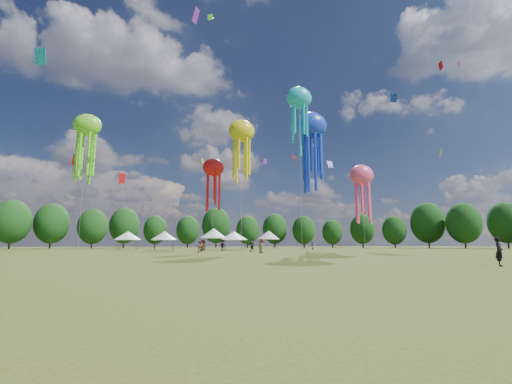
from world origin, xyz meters
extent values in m
plane|color=#384416|center=(0.00, 0.00, 0.00)|extent=(300.00, 300.00, 0.00)
imported|color=black|center=(6.51, -0.50, 0.79)|extent=(0.68, 0.67, 1.58)
imported|color=gray|center=(-6.64, 33.39, 0.77)|extent=(0.76, 0.60, 1.54)
imported|color=gray|center=(-3.97, 53.43, 0.97)|extent=(0.67, 0.98, 1.93)
imported|color=gray|center=(20.31, 55.60, 0.82)|extent=(0.70, 0.86, 1.64)
imported|color=gray|center=(-1.68, 43.74, 0.95)|extent=(1.36, 0.98, 1.89)
imported|color=gray|center=(-5.55, 42.07, 0.77)|extent=(0.95, 0.55, 1.53)
imported|color=gray|center=(2.09, 37.89, 0.96)|extent=(1.72, 1.59, 1.92)
imported|color=gray|center=(-5.62, 40.69, 0.95)|extent=(0.68, 0.82, 1.91)
imported|color=gray|center=(1.24, 29.11, 0.94)|extent=(1.00, 1.09, 1.88)
cylinder|color=#47474C|center=(-20.30, 54.17, 0.96)|extent=(0.08, 0.08, 1.92)
cylinder|color=#47474C|center=(-20.30, 57.72, 0.96)|extent=(0.08, 0.08, 1.92)
cylinder|color=#47474C|center=(-16.75, 54.17, 0.96)|extent=(0.08, 0.08, 1.92)
cylinder|color=#47474C|center=(-16.75, 57.72, 0.96)|extent=(0.08, 0.08, 1.92)
cube|color=white|center=(-18.52, 55.94, 1.97)|extent=(3.95, 3.95, 0.10)
cone|color=white|center=(-18.52, 55.94, 2.85)|extent=(5.13, 5.13, 1.65)
cylinder|color=#47474C|center=(-13.23, 49.84, 0.93)|extent=(0.08, 0.08, 1.87)
cylinder|color=#47474C|center=(-13.23, 53.16, 0.93)|extent=(0.08, 0.08, 1.87)
cylinder|color=#47474C|center=(-9.92, 49.84, 0.93)|extent=(0.08, 0.08, 1.87)
cylinder|color=#47474C|center=(-9.92, 53.16, 0.93)|extent=(0.08, 0.08, 1.87)
cube|color=white|center=(-11.58, 51.50, 1.92)|extent=(3.72, 3.72, 0.10)
cone|color=white|center=(-11.58, 51.50, 2.76)|extent=(4.83, 4.83, 1.60)
cylinder|color=#47474C|center=(-3.94, 51.09, 1.13)|extent=(0.08, 0.08, 2.26)
cylinder|color=#47474C|center=(-3.94, 54.85, 1.13)|extent=(0.08, 0.08, 2.26)
cylinder|color=#47474C|center=(-0.18, 51.09, 1.13)|extent=(0.08, 0.08, 2.26)
cylinder|color=#47474C|center=(-0.18, 54.85, 1.13)|extent=(0.08, 0.08, 2.26)
cube|color=white|center=(-2.06, 52.97, 2.31)|extent=(4.15, 4.15, 0.10)
cone|color=white|center=(-2.06, 52.97, 3.33)|extent=(5.40, 5.40, 1.94)
cylinder|color=#47474C|center=(-0.14, 49.45, 0.96)|extent=(0.08, 0.08, 1.92)
cylinder|color=#47474C|center=(-0.14, 53.28, 0.96)|extent=(0.08, 0.08, 1.92)
cylinder|color=#47474C|center=(3.69, 49.45, 0.96)|extent=(0.08, 0.08, 1.92)
cylinder|color=#47474C|center=(3.69, 53.28, 0.96)|extent=(0.08, 0.08, 1.92)
cube|color=white|center=(1.77, 51.36, 1.97)|extent=(4.23, 4.23, 0.10)
cone|color=white|center=(1.77, 51.36, 2.84)|extent=(5.50, 5.50, 1.65)
cylinder|color=#47474C|center=(8.86, 54.92, 1.08)|extent=(0.08, 0.08, 2.16)
cylinder|color=#47474C|center=(8.86, 58.17, 1.08)|extent=(0.08, 0.08, 2.16)
cylinder|color=#47474C|center=(12.11, 54.92, 1.08)|extent=(0.08, 0.08, 2.16)
cylinder|color=#47474C|center=(12.11, 58.17, 1.08)|extent=(0.08, 0.08, 2.16)
cube|color=white|center=(10.49, 56.55, 2.21)|extent=(3.65, 3.65, 0.10)
cone|color=white|center=(10.49, 56.55, 3.19)|extent=(4.74, 4.74, 1.85)
ellipsoid|color=yellow|center=(-1.40, 29.86, 17.01)|extent=(3.69, 2.59, 3.14)
cylinder|color=beige|center=(-1.40, 29.86, 8.51)|extent=(0.03, 0.03, 17.01)
ellipsoid|color=#19B3DB|center=(9.88, 35.99, 25.89)|extent=(4.47, 3.13, 3.80)
cylinder|color=beige|center=(9.88, 35.99, 12.94)|extent=(0.03, 0.03, 25.89)
ellipsoid|color=#FF4B86|center=(18.83, 32.17, 12.11)|extent=(3.97, 2.78, 3.37)
cylinder|color=beige|center=(18.83, 32.17, 6.06)|extent=(0.03, 0.03, 12.11)
ellipsoid|color=#73EF27|center=(-25.71, 49.18, 22.41)|extent=(4.77, 3.34, 4.06)
cylinder|color=beige|center=(-25.71, 49.18, 11.20)|extent=(0.03, 0.03, 22.41)
ellipsoid|color=red|center=(-5.00, 32.37, 12.05)|extent=(3.06, 2.14, 2.60)
cylinder|color=beige|center=(-5.00, 32.37, 6.02)|extent=(0.03, 0.03, 12.05)
ellipsoid|color=blue|center=(15.66, 43.83, 24.26)|extent=(6.02, 4.22, 5.12)
cylinder|color=beige|center=(15.66, 43.83, 12.13)|extent=(0.03, 0.03, 24.26)
cube|color=#73EF27|center=(-5.90, 32.42, 35.65)|extent=(0.82, 0.51, 1.13)
cube|color=blue|center=(-1.64, 62.26, 19.97)|extent=(1.48, 0.92, 2.03)
cube|color=#19B3DB|center=(24.38, 62.41, 26.07)|extent=(0.62, 0.56, 0.91)
cube|color=purple|center=(8.48, 52.21, 18.52)|extent=(1.04, 0.50, 1.21)
cube|color=red|center=(26.80, 22.72, 27.02)|extent=(0.26, 1.10, 1.34)
cube|color=blue|center=(24.27, 30.26, 25.01)|extent=(0.71, 1.46, 1.64)
cube|color=#19B3DB|center=(-28.11, 31.97, 25.62)|extent=(1.61, 1.29, 2.22)
cube|color=purple|center=(-7.82, 36.71, 38.60)|extent=(1.38, 2.50, 2.62)
cube|color=red|center=(-21.48, 65.64, 15.89)|extent=(1.36, 2.21, 2.61)
cube|color=yellow|center=(12.05, 43.65, 28.08)|extent=(2.20, 1.24, 2.28)
cube|color=blue|center=(26.21, 57.33, 20.15)|extent=(1.56, 0.82, 1.83)
cube|color=#FF4B86|center=(17.48, 58.83, 21.69)|extent=(0.70, 1.71, 1.83)
cube|color=purple|center=(32.75, 25.14, 29.44)|extent=(0.84, 0.23, 0.94)
cube|color=red|center=(-27.91, 53.26, 16.68)|extent=(1.93, 1.08, 2.11)
cube|color=#E6A30E|center=(-4.91, 49.68, 17.20)|extent=(0.50, 1.08, 1.25)
cube|color=yellow|center=(34.17, 31.79, 16.76)|extent=(1.03, 1.07, 1.67)
cylinder|color=#38281C|center=(-47.17, 78.19, 1.68)|extent=(0.44, 0.44, 3.36)
ellipsoid|color=#184216|center=(-47.17, 78.19, 6.51)|extent=(8.40, 8.40, 10.51)
cylinder|color=#38281C|center=(-40.68, 85.49, 1.71)|extent=(0.44, 0.44, 3.41)
ellipsoid|color=#184216|center=(-40.68, 85.49, 6.61)|extent=(8.53, 8.53, 10.66)
cylinder|color=#38281C|center=(-30.60, 85.02, 1.53)|extent=(0.44, 0.44, 3.07)
ellipsoid|color=#184216|center=(-30.60, 85.02, 5.94)|extent=(7.66, 7.66, 9.58)
cylinder|color=#38281C|center=(-23.51, 93.33, 1.72)|extent=(0.44, 0.44, 3.43)
ellipsoid|color=#184216|center=(-23.51, 93.33, 6.65)|extent=(8.58, 8.58, 10.73)
cylinder|color=#38281C|center=(-14.76, 98.96, 1.47)|extent=(0.44, 0.44, 2.95)
ellipsoid|color=#184216|center=(-14.76, 98.96, 5.71)|extent=(7.37, 7.37, 9.21)
cylinder|color=#38281C|center=(-4.70, 95.06, 1.45)|extent=(0.44, 0.44, 2.89)
ellipsoid|color=#184216|center=(-4.70, 95.06, 5.61)|extent=(7.23, 7.23, 9.04)
cylinder|color=#38281C|center=(4.91, 99.49, 1.92)|extent=(0.44, 0.44, 3.84)
ellipsoid|color=#184216|center=(4.91, 99.49, 7.44)|extent=(9.60, 9.60, 11.99)
cylinder|color=#38281C|center=(13.19, 88.44, 1.42)|extent=(0.44, 0.44, 2.84)
ellipsoid|color=#184216|center=(13.19, 88.44, 5.51)|extent=(7.11, 7.11, 8.89)
cylinder|color=#38281C|center=(22.93, 91.04, 1.58)|extent=(0.44, 0.44, 3.16)
ellipsoid|color=#184216|center=(22.93, 91.04, 6.13)|extent=(7.91, 7.91, 9.88)
cylinder|color=#38281C|center=(30.69, 85.29, 1.44)|extent=(0.44, 0.44, 2.88)
ellipsoid|color=#184216|center=(30.69, 85.29, 5.59)|extent=(7.21, 7.21, 9.01)
cylinder|color=#38281C|center=(41.52, 87.24, 1.31)|extent=(0.44, 0.44, 2.63)
ellipsoid|color=#184216|center=(41.52, 87.24, 5.09)|extent=(6.57, 6.57, 8.22)
cylinder|color=#38281C|center=(50.52, 83.73, 1.56)|extent=(0.44, 0.44, 3.13)
ellipsoid|color=#184216|center=(50.52, 83.73, 6.06)|extent=(7.81, 7.81, 9.77)
cylinder|color=#38281C|center=(53.64, 71.81, 1.36)|extent=(0.44, 0.44, 2.72)
ellipsoid|color=#184216|center=(53.64, 71.81, 5.27)|extent=(6.80, 6.80, 8.50)
cylinder|color=#38281C|center=(62.96, 68.92, 1.90)|extent=(0.44, 0.44, 3.81)
ellipsoid|color=#184216|center=(62.96, 68.92, 7.38)|extent=(9.52, 9.52, 11.90)
cylinder|color=#38281C|center=(66.57, 59.80, 1.76)|extent=(0.44, 0.44, 3.51)
ellipsoid|color=#184216|center=(66.57, 59.80, 6.80)|extent=(8.78, 8.78, 10.97)
cylinder|color=#38281C|center=(79.39, 58.26, 1.82)|extent=(0.44, 0.44, 3.64)
ellipsoid|color=#184216|center=(79.39, 58.26, 7.05)|extent=(9.10, 9.10, 11.37)
camera|label=1|loc=(-11.08, -15.40, 1.20)|focal=23.90mm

